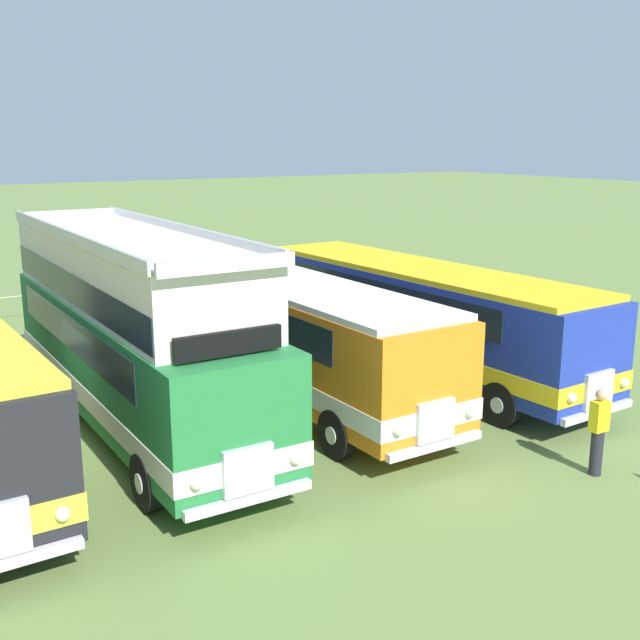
% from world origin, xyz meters
% --- Properties ---
extents(ground_plane, '(200.00, 200.00, 0.00)m').
position_xyz_m(ground_plane, '(0.00, 0.00, 0.00)').
color(ground_plane, olive).
extents(bus_fourth_in_row, '(2.64, 11.02, 4.52)m').
position_xyz_m(bus_fourth_in_row, '(1.99, 0.28, 2.36)').
color(bus_fourth_in_row, '#237538').
rests_on(bus_fourth_in_row, ground).
extents(bus_fifth_in_row, '(2.68, 9.83, 2.99)m').
position_xyz_m(bus_fifth_in_row, '(5.97, -0.29, 1.75)').
color(bus_fifth_in_row, orange).
rests_on(bus_fifth_in_row, ground).
extents(bus_sixth_in_row, '(3.01, 11.69, 2.99)m').
position_xyz_m(bus_sixth_in_row, '(9.96, 0.18, 1.76)').
color(bus_sixth_in_row, '#1E339E').
rests_on(bus_sixth_in_row, ground).
extents(marshal_person, '(0.36, 0.24, 1.73)m').
position_xyz_m(marshal_person, '(8.67, -6.86, 0.89)').
color(marshal_person, '#23232D').
rests_on(marshal_person, ground).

